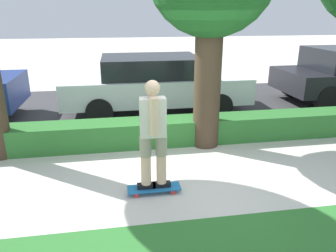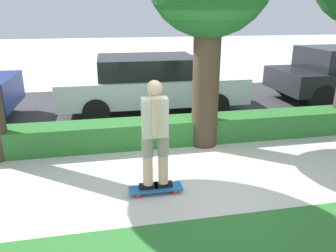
# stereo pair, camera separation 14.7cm
# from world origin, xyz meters

# --- Properties ---
(ground_plane) EXTENTS (60.00, 60.00, 0.00)m
(ground_plane) POSITION_xyz_m (0.00, 0.00, 0.00)
(ground_plane) COLOR beige
(street_asphalt) EXTENTS (18.19, 5.00, 0.01)m
(street_asphalt) POSITION_xyz_m (0.00, 4.20, 0.00)
(street_asphalt) COLOR #38383A
(street_asphalt) RESTS_ON ground_plane
(hedge_row) EXTENTS (18.19, 0.60, 0.49)m
(hedge_row) POSITION_xyz_m (0.00, 1.60, 0.25)
(hedge_row) COLOR #2D702D
(hedge_row) RESTS_ON ground_plane
(skateboard) EXTENTS (0.77, 0.24, 0.08)m
(skateboard) POSITION_xyz_m (-0.58, -0.25, 0.07)
(skateboard) COLOR #1E6BAD
(skateboard) RESTS_ON ground_plane
(skater_person) EXTENTS (0.48, 0.40, 1.56)m
(skater_person) POSITION_xyz_m (-0.58, -0.25, 0.92)
(skater_person) COLOR black
(skater_person) RESTS_ON skateboard
(parked_car_middle) EXTENTS (4.65, 2.06, 1.42)m
(parked_car_middle) POSITION_xyz_m (-0.03, 3.91, 0.75)
(parked_car_middle) COLOR silver
(parked_car_middle) RESTS_ON ground_plane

